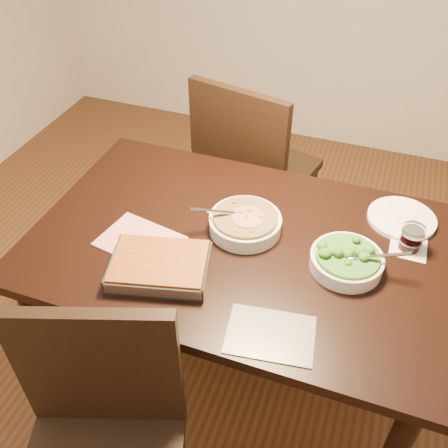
% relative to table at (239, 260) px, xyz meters
% --- Properties ---
extents(ground, '(4.00, 4.00, 0.00)m').
position_rel_table_xyz_m(ground, '(0.00, 0.00, -0.65)').
color(ground, '#4A2415').
rests_on(ground, ground).
extents(table, '(1.40, 0.90, 0.75)m').
position_rel_table_xyz_m(table, '(0.00, 0.00, 0.00)').
color(table, black).
rests_on(table, ground).
extents(magazine_a, '(0.29, 0.24, 0.01)m').
position_rel_table_xyz_m(magazine_a, '(-0.31, -0.12, 0.10)').
color(magazine_a, '#B23332').
rests_on(magazine_a, table).
extents(magazine_b, '(0.27, 0.21, 0.00)m').
position_rel_table_xyz_m(magazine_b, '(0.21, -0.34, 0.10)').
color(magazine_b, '#23242A').
rests_on(magazine_b, table).
extents(coaster, '(0.12, 0.12, 0.00)m').
position_rel_table_xyz_m(coaster, '(0.54, 0.16, 0.10)').
color(coaster, white).
rests_on(coaster, table).
extents(stew_bowl, '(0.26, 0.25, 0.09)m').
position_rel_table_xyz_m(stew_bowl, '(0.00, 0.06, 0.13)').
color(stew_bowl, white).
rests_on(stew_bowl, table).
extents(broccoli_bowl, '(0.26, 0.23, 0.09)m').
position_rel_table_xyz_m(broccoli_bowl, '(0.36, -0.00, 0.13)').
color(broccoli_bowl, white).
rests_on(broccoli_bowl, table).
extents(baking_dish, '(0.35, 0.29, 0.05)m').
position_rel_table_xyz_m(baking_dish, '(-0.19, -0.22, 0.12)').
color(baking_dish, silver).
rests_on(baking_dish, table).
extents(wine_tumbler, '(0.08, 0.08, 0.09)m').
position_rel_table_xyz_m(wine_tumbler, '(0.54, 0.16, 0.14)').
color(wine_tumbler, black).
rests_on(wine_tumbler, coaster).
extents(dinner_plate, '(0.24, 0.24, 0.02)m').
position_rel_table_xyz_m(dinner_plate, '(0.51, 0.29, 0.10)').
color(dinner_plate, white).
rests_on(dinner_plate, table).
extents(chair_near, '(0.57, 0.57, 0.95)m').
position_rel_table_xyz_m(chair_near, '(-0.17, -0.69, -0.12)').
color(chair_near, black).
rests_on(chair_near, ground).
extents(chair_far, '(0.56, 0.56, 1.00)m').
position_rel_table_xyz_m(chair_far, '(-0.17, 0.70, -0.10)').
color(chair_far, black).
rests_on(chair_far, ground).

